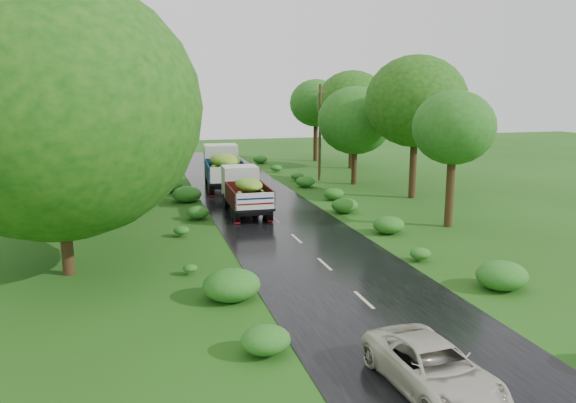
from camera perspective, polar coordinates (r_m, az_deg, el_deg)
name	(u,v)px	position (r m, az deg, el deg)	size (l,w,h in m)	color
ground	(364,300)	(19.12, 7.72, -9.92)	(120.00, 120.00, 0.00)	#1E460F
road	(317,257)	(23.53, 2.94, -5.66)	(6.50, 80.00, 0.02)	black
road_lines	(310,250)	(24.44, 2.20, -4.97)	(0.12, 69.60, 0.00)	#BFB78C
truck_near	(245,189)	(31.52, -4.39, 1.28)	(2.19, 5.84, 2.43)	black
truck_far	(223,165)	(39.33, -6.60, 3.66)	(2.89, 7.03, 2.89)	black
car	(433,368)	(13.95, 14.52, -16.02)	(1.88, 4.09, 1.14)	beige
utility_pole	(320,132)	(42.52, 3.25, 7.11)	(1.20, 0.55, 7.20)	#382616
trees_left	(82,95)	(37.44, -20.17, 10.08)	(7.05, 34.22, 9.44)	black
trees_right	(367,109)	(42.41, 8.02, 9.26)	(6.27, 29.67, 7.72)	black
shrubs	(267,206)	(31.84, -2.15, -0.47)	(11.90, 44.00, 0.70)	#17631C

